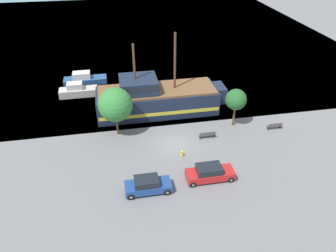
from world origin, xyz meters
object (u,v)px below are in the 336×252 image
object	(u,v)px
pirate_ship	(156,98)
parked_car_curb_front	(148,185)
parked_car_curb_mid	(210,173)
bench_promenade_east	(275,126)
moored_boat_outer	(78,91)
bench_promenade_west	(207,135)
fire_hydrant	(182,153)
moored_boat_dockside	(84,79)

from	to	relation	value
pirate_ship	parked_car_curb_front	world-z (taller)	pirate_ship
parked_car_curb_mid	bench_promenade_east	size ratio (longest dim) A/B	2.68
moored_boat_outer	parked_car_curb_front	xyz separation A→B (m)	(7.24, -21.14, 0.02)
moored_boat_outer	bench_promenade_west	xyz separation A→B (m)	(15.16, -13.72, -0.30)
bench_promenade_east	bench_promenade_west	world-z (taller)	same
pirate_ship	moored_boat_outer	size ratio (longest dim) A/B	3.15
fire_hydrant	bench_promenade_west	distance (m)	4.61
pirate_ship	moored_boat_outer	distance (m)	12.26
parked_car_curb_front	fire_hydrant	world-z (taller)	parked_car_curb_front
moored_boat_dockside	fire_hydrant	size ratio (longest dim) A/B	8.39
parked_car_curb_mid	bench_promenade_west	distance (m)	7.09
moored_boat_dockside	fire_hydrant	distance (m)	23.23
pirate_ship	parked_car_curb_front	size ratio (longest dim) A/B	3.89
parked_car_curb_front	bench_promenade_west	size ratio (longest dim) A/B	2.31
moored_boat_dockside	bench_promenade_west	distance (m)	22.83
parked_car_curb_front	fire_hydrant	size ratio (longest dim) A/B	5.60
pirate_ship	parked_car_curb_front	xyz separation A→B (m)	(-3.11, -14.67, -1.11)
fire_hydrant	pirate_ship	bearing A→B (deg)	96.71
moored_boat_dockside	parked_car_curb_front	world-z (taller)	moored_boat_dockside
pirate_ship	moored_boat_outer	xyz separation A→B (m)	(-10.34, 6.47, -1.13)
parked_car_curb_mid	parked_car_curb_front	bearing A→B (deg)	-174.56
bench_promenade_west	fire_hydrant	bearing A→B (deg)	-141.89
parked_car_curb_mid	moored_boat_dockside	bearing A→B (deg)	116.99
parked_car_curb_mid	pirate_ship	bearing A→B (deg)	102.06
moored_boat_outer	parked_car_curb_front	world-z (taller)	moored_boat_outer
parked_car_curb_front	pirate_ship	bearing A→B (deg)	78.04
moored_boat_outer	moored_boat_dockside	bearing A→B (deg)	78.57
pirate_ship	parked_car_curb_mid	size ratio (longest dim) A/B	3.58
moored_boat_outer	bench_promenade_west	size ratio (longest dim) A/B	2.86
moored_boat_outer	bench_promenade_east	xyz separation A→B (m)	(23.65, -13.37, -0.31)
pirate_ship	moored_boat_dockside	distance (m)	14.24
pirate_ship	bench_promenade_east	xyz separation A→B (m)	(13.31, -6.89, -1.43)
pirate_ship	bench_promenade_west	world-z (taller)	pirate_ship
bench_promenade_west	pirate_ship	bearing A→B (deg)	123.62
parked_car_curb_front	bench_promenade_east	distance (m)	18.17
parked_car_curb_front	bench_promenade_east	world-z (taller)	parked_car_curb_front
pirate_ship	bench_promenade_west	distance (m)	8.82
moored_boat_dockside	parked_car_curb_mid	world-z (taller)	moored_boat_dockside
parked_car_curb_front	fire_hydrant	xyz separation A→B (m)	(4.29, 4.58, -0.35)
moored_boat_outer	bench_promenade_east	world-z (taller)	moored_boat_outer
bench_promenade_east	bench_promenade_west	distance (m)	8.50
moored_boat_dockside	fire_hydrant	bearing A→B (deg)	-62.54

